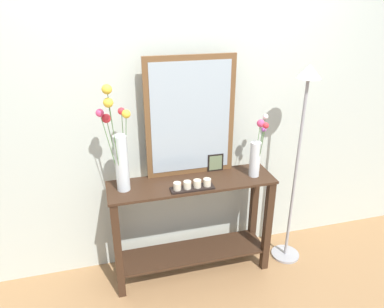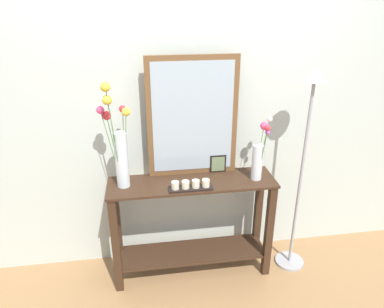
% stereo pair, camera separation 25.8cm
% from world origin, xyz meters
% --- Properties ---
extents(ground_plane, '(7.00, 6.00, 0.02)m').
position_xyz_m(ground_plane, '(0.00, 0.00, -0.01)').
color(ground_plane, '#997047').
extents(wall_back, '(6.40, 0.08, 2.70)m').
position_xyz_m(wall_back, '(0.00, 0.29, 1.35)').
color(wall_back, beige).
rests_on(wall_back, ground).
extents(console_table, '(1.26, 0.35, 0.83)m').
position_xyz_m(console_table, '(0.00, 0.00, 0.49)').
color(console_table, '#382316').
rests_on(console_table, ground).
extents(mirror_leaning, '(0.68, 0.03, 0.91)m').
position_xyz_m(mirror_leaning, '(0.03, 0.14, 1.29)').
color(mirror_leaning, brown).
rests_on(mirror_leaning, console_table).
extents(tall_vase_left, '(0.22, 0.22, 0.79)m').
position_xyz_m(tall_vase_left, '(-0.51, 0.00, 1.15)').
color(tall_vase_left, silver).
rests_on(tall_vase_left, console_table).
extents(vase_right, '(0.16, 0.19, 0.47)m').
position_xyz_m(vase_right, '(0.50, -0.02, 1.02)').
color(vase_right, silver).
rests_on(vase_right, console_table).
extents(candle_tray, '(0.32, 0.09, 0.07)m').
position_xyz_m(candle_tray, '(-0.03, -0.11, 0.86)').
color(candle_tray, black).
rests_on(candle_tray, console_table).
extents(picture_frame_small, '(0.13, 0.01, 0.14)m').
position_xyz_m(picture_frame_small, '(0.23, 0.13, 0.91)').
color(picture_frame_small, black).
rests_on(picture_frame_small, console_table).
extents(floor_lamp, '(0.24, 0.24, 1.67)m').
position_xyz_m(floor_lamp, '(0.84, -0.05, 1.13)').
color(floor_lamp, '#9E9EA3').
rests_on(floor_lamp, ground).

